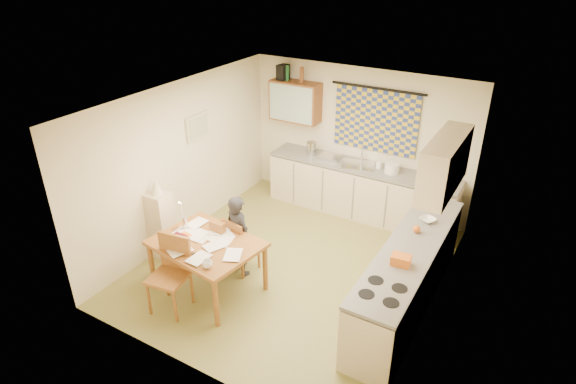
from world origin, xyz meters
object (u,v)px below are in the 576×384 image
Objects in this scene: dining_table at (208,265)px; person at (239,235)px; stove at (379,324)px; shelf_stand at (162,225)px; counter_back at (360,190)px; chair_far at (241,254)px; counter_right at (407,277)px.

dining_table is 0.59m from person.
stove is 3.55m from shelf_stand.
counter_back is at bearing -92.40° from person.
dining_table is (-2.44, -0.01, -0.08)m from stove.
dining_table is at bearing 90.44° from person.
shelf_stand is at bearing -127.47° from counter_back.
person is (0.01, -0.06, 0.35)m from chair_far.
person is 1.17× the size of shelf_stand.
counter_back is at bearing 52.53° from shelf_stand.
chair_far is (-2.31, 0.57, -0.19)m from stove.
counter_back is 3.80× the size of chair_far.
chair_far is at bearing 166.18° from stove.
person is at bearing 82.49° from dining_table.
counter_right is at bearing -159.15° from chair_far.
dining_table is (-0.96, -2.98, -0.07)m from counter_back.
counter_right reaches higher than chair_far.
stove is at bearing -4.38° from shelf_stand.
counter_right is at bearing -52.92° from counter_back.
counter_back is 3.31m from stove.
person is (-2.30, 0.51, 0.16)m from stove.
counter_back is 1.12× the size of counter_right.
stove is 2.38m from chair_far.
counter_back is 3.13m from dining_table.
person is 1.27m from shelf_stand.
stove reaches higher than dining_table.
stove is at bearing 176.23° from chair_far.
stove is 2.36m from person.
shelf_stand is (-3.54, -0.74, 0.08)m from counter_right.
counter_right is (1.48, -1.95, -0.00)m from counter_back.
shelf_stand reaches higher than chair_far.
chair_far is at bearing -109.09° from counter_back.
dining_table is at bearing -179.68° from stove.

